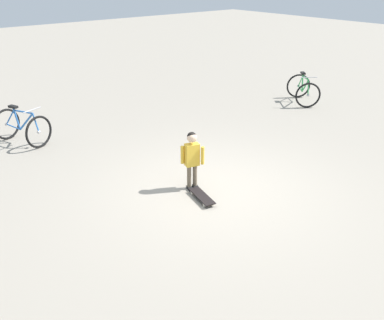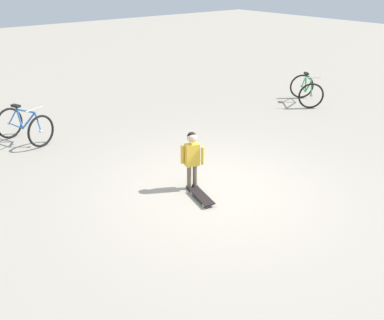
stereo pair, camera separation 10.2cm
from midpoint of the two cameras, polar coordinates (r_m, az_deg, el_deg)
ground_plane at (r=7.51m, az=3.02°, el=-3.94°), size 50.00×50.00×0.00m
child_person at (r=7.25m, az=-0.40°, el=0.76°), size 0.30×0.31×1.06m
skateboard at (r=7.15m, az=0.95°, el=-4.94°), size 0.67×0.33×0.07m
bicycle_near at (r=10.07m, az=-22.21°, el=4.16°), size 1.26×1.05×0.85m
bicycle_mid at (r=12.70m, az=14.53°, el=9.18°), size 1.28×1.22×0.85m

